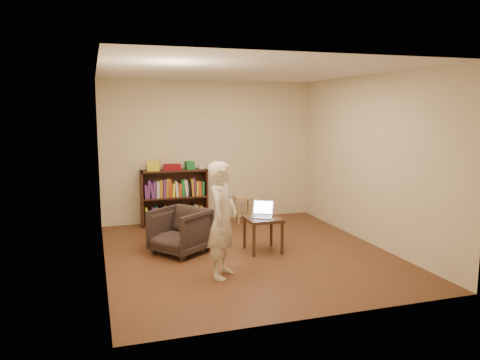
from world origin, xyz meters
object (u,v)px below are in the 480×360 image
object	(u,v)px
stool	(243,201)
person	(223,220)
laptop	(262,213)
side_table	(263,223)
bookshelf	(174,200)
armchair	(180,231)

from	to	relation	value
stool	person	distance (m)	2.93
laptop	person	distance (m)	1.26
person	side_table	bearing A→B (deg)	-11.03
bookshelf	person	size ratio (longest dim) A/B	0.83
stool	armchair	bearing A→B (deg)	-133.39
bookshelf	person	distance (m)	2.93
bookshelf	stool	distance (m)	1.27
laptop	armchair	bearing A→B (deg)	-158.51
side_table	laptop	distance (m)	0.16
side_table	person	size ratio (longest dim) A/B	0.35
armchair	person	size ratio (longest dim) A/B	0.50
stool	armchair	size ratio (longest dim) A/B	0.67
laptop	person	size ratio (longest dim) A/B	0.29
laptop	person	xyz separation A→B (m)	(-0.86, -0.91, 0.16)
bookshelf	laptop	xyz separation A→B (m)	(0.97, -2.00, 0.13)
armchair	person	bearing A→B (deg)	-20.72
bookshelf	stool	world-z (taller)	bookshelf
side_table	person	distance (m)	1.23
stool	side_table	xyz separation A→B (m)	(-0.29, -1.84, 0.03)
bookshelf	side_table	size ratio (longest dim) A/B	2.35
bookshelf	armchair	size ratio (longest dim) A/B	1.65
bookshelf	laptop	bearing A→B (deg)	-64.18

